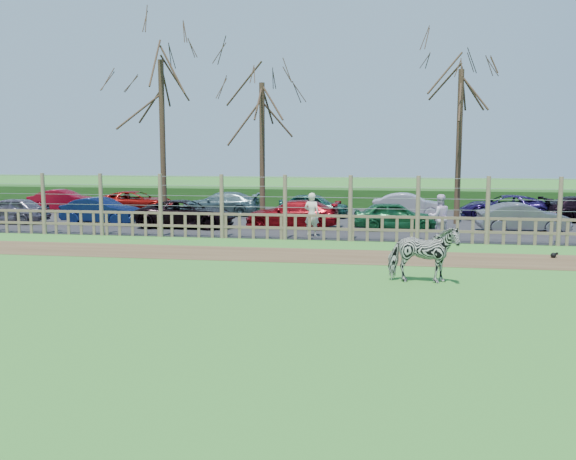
# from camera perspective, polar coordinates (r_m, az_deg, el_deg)

# --- Properties ---
(ground) EXTENTS (120.00, 120.00, 0.00)m
(ground) POSITION_cam_1_polar(r_m,az_deg,el_deg) (17.02, -4.68, -4.68)
(ground) COLOR #58A243
(ground) RESTS_ON ground
(dirt_strip) EXTENTS (34.00, 2.80, 0.01)m
(dirt_strip) POSITION_cam_1_polar(r_m,az_deg,el_deg) (21.33, -1.80, -2.18)
(dirt_strip) COLOR brown
(dirt_strip) RESTS_ON ground
(asphalt) EXTENTS (44.00, 13.00, 0.04)m
(asphalt) POSITION_cam_1_polar(r_m,az_deg,el_deg) (31.11, 1.70, 0.88)
(asphalt) COLOR #232326
(asphalt) RESTS_ON ground
(hedge) EXTENTS (46.00, 2.00, 1.10)m
(hedge) POSITION_cam_1_polar(r_m,az_deg,el_deg) (37.98, 3.08, 2.86)
(hedge) COLOR #1E4716
(hedge) RESTS_ON ground
(fence) EXTENTS (30.16, 0.16, 2.50)m
(fence) POSITION_cam_1_polar(r_m,az_deg,el_deg) (24.63, -0.26, 0.99)
(fence) COLOR brown
(fence) RESTS_ON ground
(tree_left) EXTENTS (4.80, 4.80, 7.88)m
(tree_left) POSITION_cam_1_polar(r_m,az_deg,el_deg) (30.59, -11.17, 11.13)
(tree_left) COLOR #3D2B1E
(tree_left) RESTS_ON ground
(tree_mid) EXTENTS (4.80, 4.80, 6.83)m
(tree_mid) POSITION_cam_1_polar(r_m,az_deg,el_deg) (30.28, -2.33, 9.88)
(tree_mid) COLOR #3D2B1E
(tree_mid) RESTS_ON ground
(tree_right) EXTENTS (4.80, 4.80, 7.35)m
(tree_right) POSITION_cam_1_polar(r_m,az_deg,el_deg) (30.35, 15.05, 10.34)
(tree_right) COLOR #3D2B1E
(tree_right) RESTS_ON ground
(zebra) EXTENTS (1.81, 0.83, 1.53)m
(zebra) POSITION_cam_1_polar(r_m,az_deg,el_deg) (17.17, 11.92, -2.11)
(zebra) COLOR gray
(zebra) RESTS_ON ground
(visitor_a) EXTENTS (0.72, 0.57, 1.72)m
(visitor_a) POSITION_cam_1_polar(r_m,az_deg,el_deg) (25.33, 2.14, 1.39)
(visitor_a) COLOR beige
(visitor_a) RESTS_ON asphalt
(visitor_b) EXTENTS (0.96, 0.82, 1.72)m
(visitor_b) POSITION_cam_1_polar(r_m,az_deg,el_deg) (25.15, 13.31, 1.15)
(visitor_b) COLOR silver
(visitor_b) RESTS_ON asphalt
(crow) EXTENTS (0.24, 0.18, 0.20)m
(crow) POSITION_cam_1_polar(r_m,az_deg,el_deg) (22.34, 22.55, -2.08)
(crow) COLOR black
(crow) RESTS_ON ground
(car_0) EXTENTS (3.60, 1.62, 1.20)m
(car_0) POSITION_cam_1_polar(r_m,az_deg,el_deg) (32.35, -23.50, 1.62)
(car_0) COLOR #595263
(car_0) RESTS_ON asphalt
(car_1) EXTENTS (3.74, 1.61, 1.20)m
(car_1) POSITION_cam_1_polar(r_m,az_deg,el_deg) (30.60, -16.26, 1.64)
(car_1) COLOR #0B1742
(car_1) RESTS_ON asphalt
(car_2) EXTENTS (4.34, 2.04, 1.20)m
(car_2) POSITION_cam_1_polar(r_m,az_deg,el_deg) (28.48, -9.02, 1.44)
(car_2) COLOR black
(car_2) RESTS_ON asphalt
(car_3) EXTENTS (4.19, 1.81, 1.20)m
(car_3) POSITION_cam_1_polar(r_m,az_deg,el_deg) (28.02, 0.42, 1.43)
(car_3) COLOR maroon
(car_3) RESTS_ON asphalt
(car_4) EXTENTS (3.66, 1.80, 1.20)m
(car_4) POSITION_cam_1_polar(r_m,az_deg,el_deg) (27.67, 9.45, 1.26)
(car_4) COLOR #18572E
(car_4) RESTS_ON asphalt
(car_5) EXTENTS (3.71, 1.47, 1.20)m
(car_5) POSITION_cam_1_polar(r_m,az_deg,el_deg) (28.22, 20.14, 1.02)
(car_5) COLOR #575760
(car_5) RESTS_ON asphalt
(car_7) EXTENTS (3.77, 1.71, 1.20)m
(car_7) POSITION_cam_1_polar(r_m,az_deg,el_deg) (37.02, -19.30, 2.47)
(car_7) COLOR maroon
(car_7) RESTS_ON asphalt
(car_8) EXTENTS (4.49, 2.40, 1.20)m
(car_8) POSITION_cam_1_polar(r_m,az_deg,el_deg) (34.85, -13.38, 2.41)
(car_8) COLOR maroon
(car_8) RESTS_ON asphalt
(car_9) EXTENTS (4.18, 1.80, 1.20)m
(car_9) POSITION_cam_1_polar(r_m,az_deg,el_deg) (33.30, -6.00, 2.34)
(car_9) COLOR slate
(car_9) RESTS_ON asphalt
(car_10) EXTENTS (3.59, 1.59, 1.20)m
(car_10) POSITION_cam_1_polar(r_m,az_deg,el_deg) (32.23, 2.31, 2.21)
(car_10) COLOR #16453A
(car_10) RESTS_ON asphalt
(car_11) EXTENTS (3.68, 1.38, 1.20)m
(car_11) POSITION_cam_1_polar(r_m,az_deg,el_deg) (32.68, 10.72, 2.16)
(car_11) COLOR #BFB1C5
(car_11) RESTS_ON asphalt
(car_12) EXTENTS (4.45, 2.30, 1.20)m
(car_12) POSITION_cam_1_polar(r_m,az_deg,el_deg) (32.90, 18.70, 1.93)
(car_12) COLOR #1A0F44
(car_12) RESTS_ON asphalt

